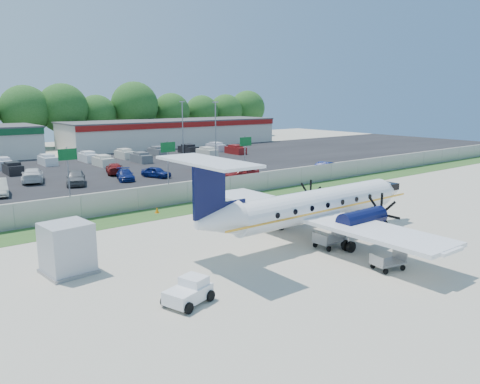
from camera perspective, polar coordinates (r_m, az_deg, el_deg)
ground at (r=33.40m, az=6.36°, el=-5.49°), size 170.00×170.00×0.00m
grass_verge at (r=42.51m, az=-4.97°, el=-1.76°), size 170.00×4.00×0.02m
access_road at (r=48.41m, az=-9.49°, el=-0.25°), size 170.00×8.00×0.02m
parking_lot at (r=67.38m, az=-18.06°, el=2.62°), size 170.00×32.00×0.02m
perimeter_fence at (r=43.95m, az=-6.41°, el=-0.02°), size 120.00×0.06×1.99m
building_east at (r=97.88m, az=-8.19°, el=7.19°), size 44.40×12.40×5.24m
sign_left at (r=48.31m, az=-20.25°, el=3.51°), size 1.80×0.26×5.00m
sign_mid at (r=52.65m, az=-8.78°, el=4.68°), size 1.80×0.26×5.00m
sign_right at (r=58.75m, az=0.66°, el=5.51°), size 1.80×0.26×5.00m
light_pole_ne at (r=74.26m, az=-3.00°, el=7.99°), size 0.90×0.35×9.09m
light_pole_se at (r=82.65m, az=-7.02°, el=8.27°), size 0.90×0.35×9.09m
tree_line at (r=99.84m, az=-24.81°, el=4.82°), size 112.00×6.00×14.00m
aircraft at (r=32.46m, az=8.93°, el=-1.64°), size 20.01×19.78×6.26m
pushback_tug at (r=22.99m, az=-6.19°, el=-11.95°), size 2.58×2.21×1.22m
baggage_cart_near at (r=28.32m, az=17.60°, el=-8.14°), size 2.03×1.45×0.97m
baggage_cart_far at (r=31.42m, az=10.84°, el=-5.76°), size 2.11×1.33×1.09m
service_container at (r=28.01m, az=-20.32°, el=-6.62°), size 2.84×2.84×2.88m
cone_nose at (r=36.60m, az=11.80°, el=-3.73°), size 0.38×0.38×0.54m
cone_starboard_wing at (r=40.57m, az=-10.09°, el=-2.20°), size 0.36×0.36×0.51m
road_car_mid at (r=55.86m, az=0.05°, el=1.46°), size 4.88×2.00×1.66m
road_car_east at (r=61.80m, az=10.46°, el=2.23°), size 5.01×2.80×1.56m
parked_car_b at (r=56.04m, az=-19.33°, el=0.84°), size 3.56×5.39×1.71m
parked_car_c at (r=57.50m, az=-13.78°, el=1.41°), size 3.11×4.82×1.30m
parked_car_d at (r=58.63m, az=-10.16°, el=1.75°), size 2.95×4.21×1.33m
parked_car_e at (r=63.11m, az=-4.70°, el=2.57°), size 2.63×4.35×1.36m
parked_car_f at (r=59.70m, az=-23.91°, el=1.11°), size 3.78×6.10×1.65m
parked_car_g at (r=62.55m, az=-15.03°, el=2.14°), size 3.42×5.24×1.41m
far_parking_rows at (r=72.07m, az=-19.43°, el=3.06°), size 56.00×10.00×1.60m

